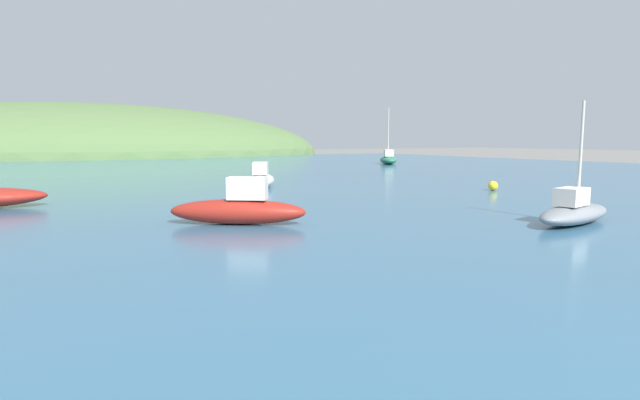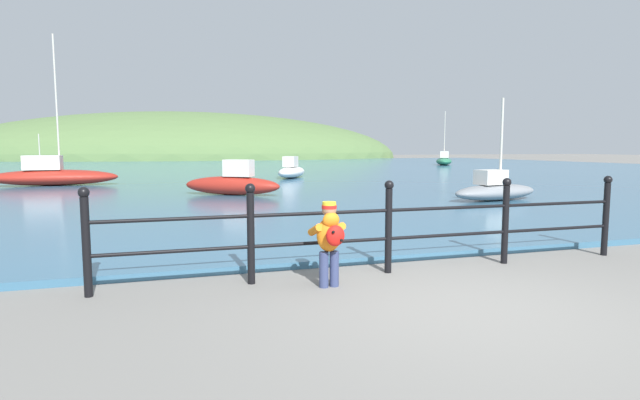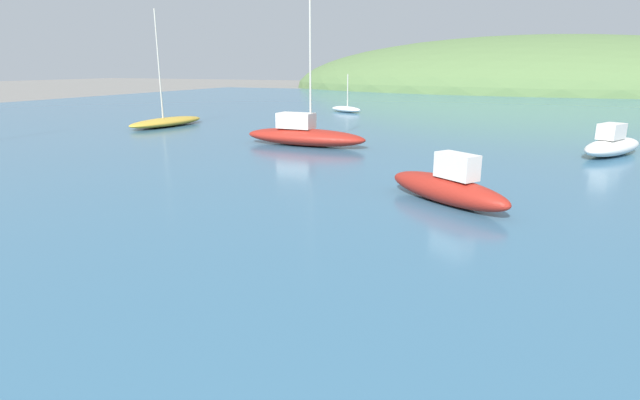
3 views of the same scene
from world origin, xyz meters
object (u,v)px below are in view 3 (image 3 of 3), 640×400
boat_nearest_quay (448,187)px  boat_white_sailboat (167,121)px  boat_red_dinghy (612,145)px  boat_far_left (304,135)px  boat_blue_hull (346,109)px

boat_nearest_quay → boat_white_sailboat: bearing=149.3°
boat_red_dinghy → boat_white_sailboat: boat_white_sailboat is taller
boat_far_left → boat_blue_hull: 14.30m
boat_nearest_quay → boat_blue_hull: 22.45m
boat_far_left → boat_white_sailboat: boat_far_left is taller
boat_nearest_quay → boat_white_sailboat: (-15.45, 9.19, -0.14)m
boat_nearest_quay → boat_blue_hull: size_ratio=1.20×
boat_far_left → boat_red_dinghy: 10.73m
boat_far_left → boat_blue_hull: size_ratio=2.24×
boat_red_dinghy → boat_blue_hull: bearing=140.1°
boat_red_dinghy → boat_white_sailboat: (-19.51, 0.75, -0.12)m
boat_nearest_quay → boat_red_dinghy: bearing=64.3°
boat_blue_hull → boat_white_sailboat: size_ratio=0.48×
boat_far_left → boat_blue_hull: (-3.48, 13.87, -0.21)m
boat_white_sailboat → boat_blue_hull: bearing=63.2°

